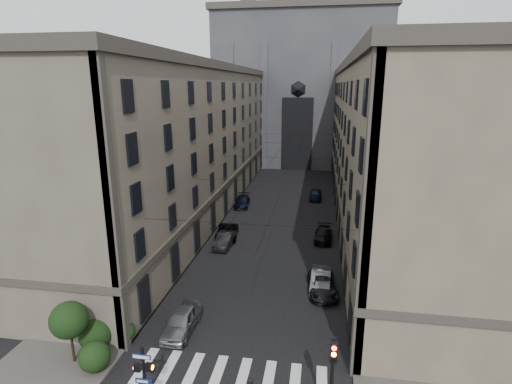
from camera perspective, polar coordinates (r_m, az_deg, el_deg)
The scene contains 18 objects.
sidewalk_left at distance 54.74m, azimuth -7.23°, elevation -2.29°, with size 7.00×80.00×0.15m, color #383533.
sidewalk_right at distance 52.93m, azimuth 15.19°, elevation -3.31°, with size 7.00×80.00×0.15m, color #383533.
zebra_crossing at distance 25.46m, azimuth -3.72°, elevation -24.63°, with size 11.00×3.20×0.01m, color beige.
building_left at distance 53.67m, azimuth -10.60°, elevation 7.38°, with size 13.60×60.60×18.85m.
building_right at distance 51.30m, azimuth 19.18°, elevation 6.46°, with size 13.60×60.60×18.85m.
gothic_tower at distance 89.16m, azimuth 6.52°, elevation 15.92°, with size 35.00×23.00×58.00m.
pedestrian_signal_left at distance 22.41m, azimuth -15.69°, elevation -24.02°, with size 1.02×0.38×4.00m.
traffic_light_right at distance 20.59m, azimuth 10.84°, elevation -24.25°, with size 0.34×0.50×5.20m.
shrub_cluster at distance 27.39m, azimuth -22.85°, elevation -18.10°, with size 3.90×4.40×3.90m.
tram_wires at distance 50.71m, azimuth 3.88°, elevation 4.76°, with size 14.00×60.00×0.43m.
car_left_near at distance 28.90m, azimuth -10.59°, elevation -17.61°, with size 1.83×4.55×1.55m, color slate.
car_left_midnear at distance 41.83m, azimuth -4.46°, elevation -6.82°, with size 1.52×4.35×1.43m, color black.
car_left_midfar at distance 43.98m, azimuth -4.19°, elevation -5.75°, with size 2.25×4.87×1.35m, color black.
car_left_far at distance 55.26m, azimuth -2.01°, elevation -1.33°, with size 1.96×4.81×1.40m, color black.
car_right_near at distance 34.08m, azimuth 9.24°, elevation -12.24°, with size 1.57×4.50×1.48m, color slate.
car_right_midnear at distance 33.37m, azimuth 9.49°, elevation -13.03°, with size 2.21×4.79×1.33m, color black.
car_right_midfar at distance 43.92m, azimuth 9.59°, elevation -6.00°, with size 1.82×4.48×1.30m, color black.
car_right_far at distance 59.18m, azimuth 8.51°, elevation -0.35°, with size 1.73×4.29×1.46m, color black.
Camera 1 is at (4.63, -14.07, 16.23)m, focal length 28.00 mm.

